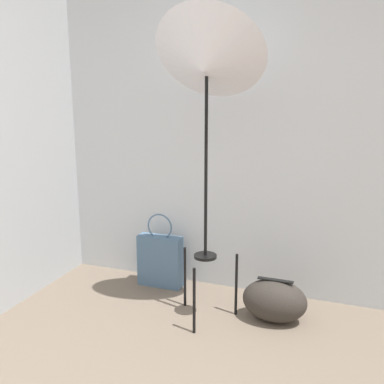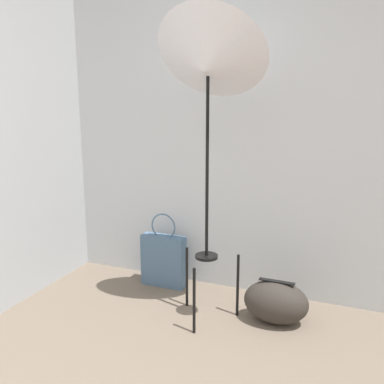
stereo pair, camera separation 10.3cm
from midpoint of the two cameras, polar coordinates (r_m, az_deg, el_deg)
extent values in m
cube|color=#B7BCC1|center=(3.39, 12.22, 7.83)|extent=(8.00, 0.05, 2.60)
cylinder|color=black|center=(3.03, 1.27, -13.68)|extent=(0.02, 0.02, 0.46)
cylinder|color=black|center=(3.38, 0.23, -10.72)|extent=(0.02, 0.02, 0.46)
cylinder|color=black|center=(3.26, 6.74, -11.70)|extent=(0.02, 0.02, 0.46)
cylinder|color=black|center=(3.13, 2.80, -8.17)|extent=(0.16, 0.16, 0.02)
cylinder|color=black|center=(2.96, 2.94, 3.58)|extent=(0.02, 0.02, 1.29)
cone|color=silver|center=(2.92, 3.09, 16.19)|extent=(0.74, 0.62, 0.68)
cube|color=slate|center=(3.72, -2.81, -8.70)|extent=(0.37, 0.12, 0.42)
torus|color=slate|center=(3.62, -2.86, -4.37)|extent=(0.21, 0.01, 0.21)
ellipsoid|color=#332D28|center=(3.26, 11.52, -13.53)|extent=(0.45, 0.30, 0.30)
cube|color=black|center=(3.19, 11.65, -11.06)|extent=(0.25, 0.04, 0.01)
camera|label=1|loc=(0.05, -88.94, 0.25)|focal=42.00mm
camera|label=2|loc=(0.05, 91.06, -0.25)|focal=42.00mm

